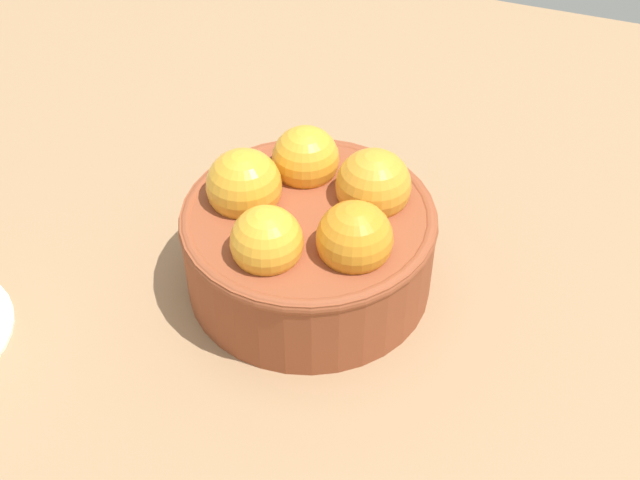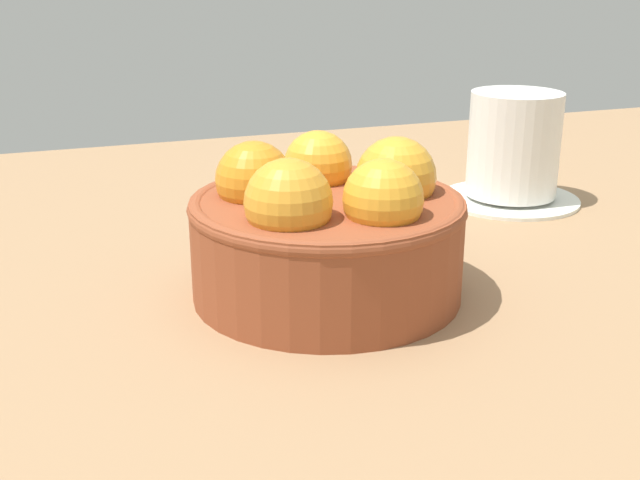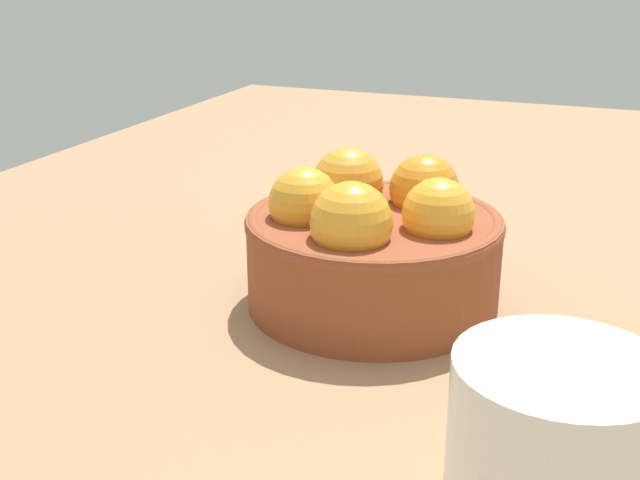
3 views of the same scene
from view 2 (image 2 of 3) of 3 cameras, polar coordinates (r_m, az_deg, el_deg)
ground_plane at (r=50.26cm, az=0.48°, el=-6.04°), size 150.21×90.80×4.32cm
terracotta_bowl at (r=47.86cm, az=0.51°, el=0.77°), size 16.31×16.31×9.35cm
coffee_cup at (r=68.58cm, az=13.43°, el=6.05°), size 11.45×11.45×9.06cm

